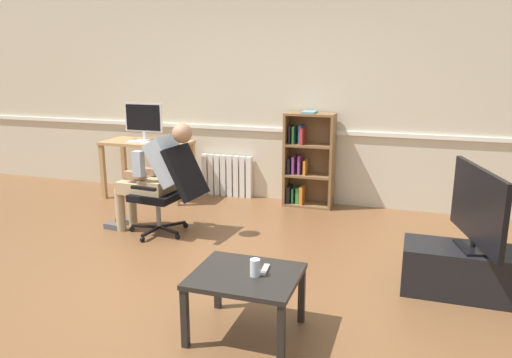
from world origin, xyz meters
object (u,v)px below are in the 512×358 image
(computer_mouse, at_px, (161,143))
(coffee_table, at_px, (246,282))
(keyboard, at_px, (143,142))
(tv_screen, at_px, (477,207))
(bookshelf, at_px, (307,161))
(tv_stand, at_px, (470,272))
(drinking_glass, at_px, (255,268))
(radiator, at_px, (227,176))
(spare_remote, at_px, (265,270))
(imac_monitor, at_px, (143,119))
(computer_desk, at_px, (147,150))
(office_chair, at_px, (170,187))
(person_seated, at_px, (155,174))

(computer_mouse, distance_m, coffee_table, 3.38)
(keyboard, xyz_separation_m, coffee_table, (2.33, -2.62, -0.39))
(keyboard, relative_size, tv_screen, 0.43)
(bookshelf, height_order, tv_stand, bookshelf)
(computer_mouse, xyz_separation_m, tv_screen, (3.55, -1.56, -0.06))
(keyboard, xyz_separation_m, tv_screen, (3.80, -1.54, -0.05))
(drinking_glass, bearing_deg, radiator, 114.63)
(computer_mouse, bearing_deg, spare_remote, -49.61)
(tv_screen, bearing_deg, spare_remote, 111.27)
(imac_monitor, bearing_deg, tv_screen, -24.27)
(imac_monitor, xyz_separation_m, computer_mouse, (0.35, -0.20, -0.26))
(drinking_glass, bearing_deg, computer_desk, 131.04)
(keyboard, distance_m, tv_stand, 4.14)
(office_chair, bearing_deg, imac_monitor, -135.65)
(office_chair, xyz_separation_m, tv_screen, (2.85, -0.47, 0.19))
(computer_desk, distance_m, coffee_table, 3.64)
(computer_desk, bearing_deg, computer_mouse, -23.65)
(spare_remote, bearing_deg, imac_monitor, -52.94)
(bookshelf, height_order, person_seated, bookshelf)
(computer_mouse, relative_size, tv_stand, 0.10)
(tv_screen, bearing_deg, computer_desk, 51.30)
(tv_screen, bearing_deg, bookshelf, 26.56)
(person_seated, bearing_deg, coffee_table, 49.75)
(computer_mouse, xyz_separation_m, radiator, (0.69, 0.51, -0.49))
(bookshelf, bearing_deg, computer_mouse, -167.08)
(coffee_table, relative_size, spare_remote, 4.63)
(person_seated, xyz_separation_m, coffee_table, (1.55, -1.56, -0.26))
(drinking_glass, bearing_deg, coffee_table, 170.63)
(person_seated, relative_size, spare_remote, 7.93)
(bookshelf, bearing_deg, coffee_table, -84.87)
(office_chair, bearing_deg, bookshelf, 149.04)
(computer_desk, xyz_separation_m, coffee_table, (2.35, -2.76, -0.25))
(computer_desk, relative_size, radiator, 1.63)
(bookshelf, distance_m, drinking_glass, 3.09)
(radiator, bearing_deg, office_chair, -89.61)
(tv_stand, bearing_deg, computer_desk, 156.24)
(imac_monitor, distance_m, computer_mouse, 0.48)
(tv_screen, xyz_separation_m, spare_remote, (-1.37, -1.00, -0.27))
(computer_desk, xyz_separation_m, tv_stand, (3.82, -1.68, -0.44))
(computer_desk, xyz_separation_m, spare_remote, (2.45, -2.68, -0.19))
(bookshelf, distance_m, tv_screen, 2.64)
(imac_monitor, bearing_deg, bookshelf, 5.71)
(drinking_glass, bearing_deg, spare_remote, 67.51)
(person_seated, bearing_deg, tv_stand, 86.02)
(bookshelf, xyz_separation_m, drinking_glass, (0.34, -3.07, -0.08))
(office_chair, height_order, spare_remote, office_chair)
(computer_desk, height_order, tv_screen, tv_screen)
(imac_monitor, xyz_separation_m, person_seated, (0.88, -1.28, -0.39))
(computer_mouse, relative_size, drinking_glass, 0.88)
(tv_screen, bearing_deg, computer_mouse, 51.29)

